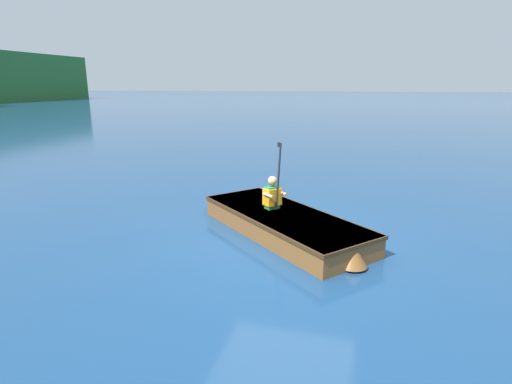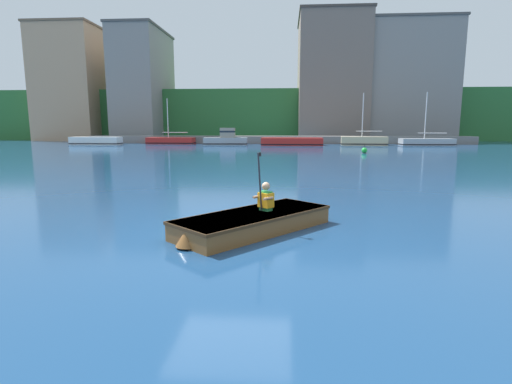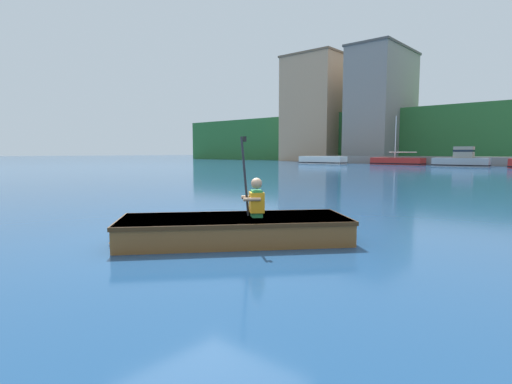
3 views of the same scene
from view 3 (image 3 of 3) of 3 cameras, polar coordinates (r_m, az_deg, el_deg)
name	(u,v)px [view 3 (image 3 of 3)]	position (r m, az deg, el deg)	size (l,w,h in m)	color
ground_plane	(208,239)	(6.44, -6.81, -6.62)	(300.00, 300.00, 0.00)	navy
waterfront_warehouse_left	(323,110)	(66.71, 9.54, 11.48)	(9.08, 12.24, 16.29)	tan
waterfront_office_block_center	(382,106)	(60.40, 17.54, 11.62)	(6.42, 11.79, 15.69)	gray
moored_boat_dock_west_end	(397,161)	(46.38, 19.53, 4.15)	(5.74, 2.01, 5.28)	red
moored_boat_dock_east_inner	(322,160)	(47.71, 9.48, 4.49)	(5.61, 1.86, 0.89)	white
moored_boat_dock_east_end	(461,160)	(42.52, 27.28, 4.12)	(4.98, 1.72, 1.90)	#9EA3A8
rowboat_foreground	(231,228)	(6.16, -3.57, -5.10)	(3.26, 3.46, 0.38)	brown
person_paddler	(256,199)	(6.13, -0.01, -1.02)	(0.46, 0.46, 1.23)	#267F3F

